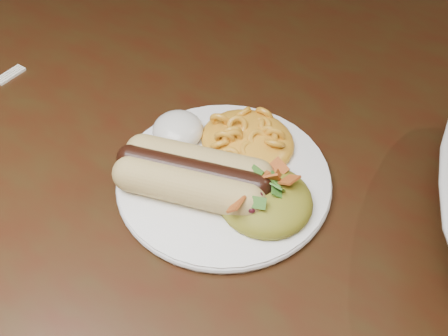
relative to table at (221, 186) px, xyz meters
The scene contains 6 objects.
table is the anchor object (origin of this frame).
plate 0.12m from the table, 51.76° to the right, with size 0.20×0.20×0.01m, color white.
hotdog 0.15m from the table, 69.59° to the right, with size 0.12×0.10×0.03m.
mac_and_cheese 0.13m from the table, 15.80° to the right, with size 0.09×0.08×0.04m, color yellow.
sour_cream 0.13m from the table, 116.46° to the right, with size 0.05×0.05×0.03m, color silver.
taco_salad 0.16m from the table, 34.42° to the right, with size 0.08×0.08×0.04m.
Camera 1 is at (0.23, -0.31, 1.12)m, focal length 42.00 mm.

